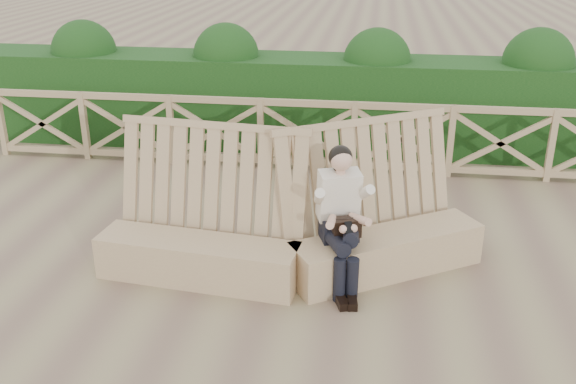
# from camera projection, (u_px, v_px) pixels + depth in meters

# --- Properties ---
(ground) EXTENTS (60.00, 60.00, 0.00)m
(ground) POSITION_uv_depth(u_px,v_px,m) (268.00, 284.00, 6.78)
(ground) COLOR brown
(ground) RESTS_ON ground
(bench) EXTENTS (4.12, 1.81, 1.59)m
(bench) POSITION_uv_depth(u_px,v_px,m) (293.00, 239.00, 6.88)
(bench) COLOR #9D7A59
(bench) RESTS_ON ground
(woman) EXTENTS (0.55, 0.95, 1.48)m
(woman) POSITION_uv_depth(u_px,v_px,m) (341.00, 214.00, 6.55)
(woman) COLOR black
(woman) RESTS_ON ground
(guardrail) EXTENTS (10.10, 0.09, 1.10)m
(guardrail) POSITION_uv_depth(u_px,v_px,m) (307.00, 135.00, 9.77)
(guardrail) COLOR #83694C
(guardrail) RESTS_ON ground
(hedge) EXTENTS (12.00, 1.20, 1.50)m
(hedge) POSITION_uv_depth(u_px,v_px,m) (315.00, 103.00, 10.79)
(hedge) COLOR black
(hedge) RESTS_ON ground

